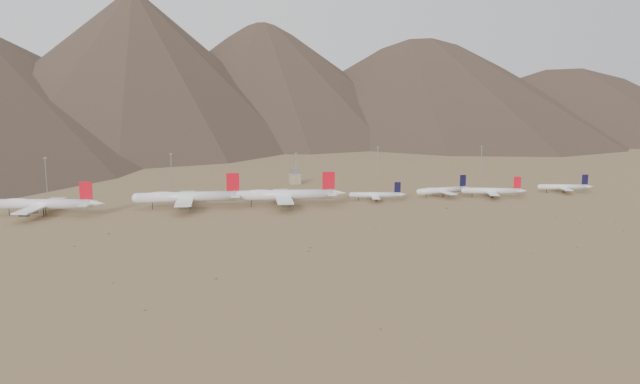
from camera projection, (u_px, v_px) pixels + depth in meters
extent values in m
plane|color=#96794D|center=(285.00, 215.00, 360.66)|extent=(3000.00, 3000.00, 0.00)
cylinder|color=white|center=(42.00, 204.00, 357.83)|extent=(55.48, 19.31, 5.76)
cone|color=white|center=(96.00, 203.00, 357.40)|extent=(11.01, 7.50, 5.19)
cube|color=white|center=(40.00, 206.00, 357.98)|extent=(21.23, 51.75, 0.72)
cube|color=white|center=(88.00, 203.00, 357.42)|extent=(9.64, 20.06, 0.35)
cube|color=red|center=(86.00, 190.00, 356.26)|extent=(7.16, 2.29, 10.22)
cylinder|color=black|center=(9.00, 212.00, 358.82)|extent=(0.37, 0.37, 3.90)
cylinder|color=black|center=(46.00, 212.00, 360.00)|extent=(0.46, 0.46, 3.90)
cylinder|color=black|center=(44.00, 213.00, 357.16)|extent=(0.46, 0.46, 3.90)
ellipsoid|color=white|center=(17.00, 201.00, 357.74)|extent=(18.36, 8.58, 3.46)
cylinder|color=slate|center=(48.00, 205.00, 368.30)|extent=(6.04, 3.89, 2.59)
cylinder|color=slate|center=(32.00, 211.00, 348.11)|extent=(6.04, 3.89, 2.59)
cylinder|color=slate|center=(55.00, 202.00, 377.38)|extent=(6.04, 3.89, 2.59)
cylinder|color=slate|center=(24.00, 215.00, 339.03)|extent=(6.04, 3.89, 2.59)
cylinder|color=white|center=(187.00, 197.00, 379.48)|extent=(60.20, 11.34, 6.19)
sphere|color=white|center=(137.00, 198.00, 375.05)|extent=(6.06, 6.06, 6.06)
cone|color=white|center=(243.00, 195.00, 384.37)|extent=(11.22, 6.48, 5.57)
cube|color=white|center=(186.00, 198.00, 379.45)|extent=(14.29, 55.52, 0.77)
cube|color=white|center=(235.00, 195.00, 383.63)|extent=(7.17, 21.25, 0.37)
cube|color=red|center=(233.00, 182.00, 382.19)|extent=(7.80, 1.23, 10.98)
cylinder|color=black|center=(153.00, 206.00, 377.21)|extent=(0.40, 0.40, 4.19)
cylinder|color=black|center=(190.00, 205.00, 382.00)|extent=(0.50, 0.50, 4.19)
cylinder|color=black|center=(190.00, 206.00, 378.97)|extent=(0.50, 0.50, 4.19)
ellipsoid|color=white|center=(161.00, 195.00, 376.91)|extent=(19.49, 6.28, 3.71)
cylinder|color=slate|center=(187.00, 198.00, 390.41)|extent=(6.21, 3.29, 2.78)
cylinder|color=slate|center=(184.00, 204.00, 368.98)|extent=(6.21, 3.29, 2.78)
cylinder|color=slate|center=(188.00, 195.00, 400.06)|extent=(6.21, 3.29, 2.78)
cylinder|color=slate|center=(183.00, 207.00, 359.33)|extent=(6.21, 3.29, 2.78)
cylinder|color=white|center=(285.00, 195.00, 387.26)|extent=(59.96, 13.16, 6.16)
sphere|color=white|center=(237.00, 196.00, 383.78)|extent=(6.04, 6.04, 6.04)
cone|color=white|center=(338.00, 193.00, 391.09)|extent=(11.32, 6.77, 5.55)
cube|color=white|center=(283.00, 196.00, 387.27)|extent=(15.93, 55.42, 0.77)
cube|color=white|center=(330.00, 193.00, 390.51)|extent=(7.78, 21.27, 0.37)
cube|color=red|center=(329.00, 180.00, 389.10)|extent=(7.77, 1.47, 10.94)
cylinder|color=black|center=(251.00, 204.00, 385.64)|extent=(0.40, 0.40, 4.18)
cylinder|color=black|center=(287.00, 202.00, 389.73)|extent=(0.50, 0.50, 4.18)
cylinder|color=black|center=(287.00, 203.00, 386.71)|extent=(0.50, 0.50, 4.18)
ellipsoid|color=white|center=(260.00, 193.00, 385.18)|extent=(19.50, 6.84, 3.70)
cylinder|color=slate|center=(282.00, 196.00, 398.23)|extent=(6.25, 3.46, 2.77)
cylinder|color=slate|center=(284.00, 202.00, 376.79)|extent=(6.25, 3.46, 2.77)
cylinder|color=slate|center=(281.00, 193.00, 407.88)|extent=(6.25, 3.46, 2.77)
cylinder|color=slate|center=(285.00, 205.00, 367.14)|extent=(6.25, 3.46, 2.77)
cylinder|color=white|center=(375.00, 195.00, 406.79)|extent=(31.25, 10.47, 3.40)
sphere|color=white|center=(351.00, 195.00, 406.70)|extent=(3.33, 3.33, 3.33)
cone|color=white|center=(402.00, 194.00, 406.85)|extent=(6.18, 4.27, 3.06)
cube|color=white|center=(374.00, 196.00, 406.87)|extent=(11.01, 27.26, 0.42)
cube|color=white|center=(398.00, 194.00, 406.82)|extent=(5.07, 10.57, 0.20)
cube|color=black|center=(398.00, 187.00, 406.07)|extent=(4.03, 1.23, 6.71)
cylinder|color=black|center=(359.00, 199.00, 407.18)|extent=(0.36, 0.36, 2.33)
cylinder|color=black|center=(376.00, 199.00, 408.09)|extent=(0.45, 0.45, 2.33)
cylinder|color=black|center=(376.00, 199.00, 406.41)|extent=(0.45, 0.45, 2.33)
cylinder|color=slate|center=(373.00, 195.00, 414.41)|extent=(3.40, 2.20, 1.53)
cylinder|color=slate|center=(375.00, 199.00, 399.58)|extent=(3.40, 2.20, 1.53)
cylinder|color=white|center=(442.00, 190.00, 421.82)|extent=(36.13, 9.38, 3.90)
sphere|color=white|center=(419.00, 192.00, 415.05)|extent=(3.83, 3.83, 3.83)
cone|color=white|center=(467.00, 188.00, 429.35)|extent=(6.94, 4.47, 3.51)
cube|color=white|center=(441.00, 191.00, 421.64)|extent=(10.42, 31.34, 0.49)
cube|color=white|center=(463.00, 188.00, 428.25)|extent=(5.00, 12.07, 0.23)
cube|color=black|center=(463.00, 180.00, 427.12)|extent=(4.67, 1.07, 7.71)
cylinder|color=black|center=(426.00, 196.00, 417.60)|extent=(0.41, 0.41, 2.67)
cylinder|color=black|center=(442.00, 195.00, 423.50)|extent=(0.51, 0.51, 2.67)
cylinder|color=black|center=(444.00, 195.00, 421.72)|extent=(0.51, 0.51, 2.67)
cylinder|color=slate|center=(434.00, 191.00, 429.67)|extent=(3.82, 2.29, 1.76)
cylinder|color=slate|center=(448.00, 194.00, 413.92)|extent=(3.82, 2.29, 1.76)
cylinder|color=white|center=(492.00, 191.00, 419.12)|extent=(35.83, 15.17, 3.96)
sphere|color=white|center=(464.00, 190.00, 420.59)|extent=(3.88, 3.88, 3.88)
cone|color=white|center=(523.00, 191.00, 417.43)|extent=(7.34, 5.43, 3.56)
cube|color=white|center=(490.00, 192.00, 419.27)|extent=(15.31, 31.48, 0.49)
cube|color=white|center=(518.00, 191.00, 417.65)|extent=(6.83, 12.29, 0.24)
cube|color=red|center=(517.00, 182.00, 416.83)|extent=(4.61, 1.82, 7.81)
cylinder|color=black|center=(472.00, 195.00, 420.68)|extent=(0.42, 0.42, 2.71)
cylinder|color=black|center=(492.00, 195.00, 420.57)|extent=(0.52, 0.52, 2.71)
cylinder|color=black|center=(493.00, 196.00, 418.62)|extent=(0.52, 0.52, 2.71)
cylinder|color=slate|center=(488.00, 191.00, 428.03)|extent=(4.02, 2.83, 1.78)
cylinder|color=slate|center=(493.00, 195.00, 410.83)|extent=(4.02, 2.83, 1.78)
cylinder|color=white|center=(563.00, 187.00, 439.76)|extent=(32.57, 11.40, 3.55)
sphere|color=white|center=(540.00, 187.00, 439.90)|extent=(3.48, 3.48, 3.48)
cone|color=white|center=(589.00, 186.00, 439.55)|extent=(6.48, 4.53, 3.19)
cube|color=white|center=(562.00, 188.00, 439.85)|extent=(11.89, 28.45, 0.44)
cube|color=white|center=(585.00, 186.00, 439.56)|extent=(5.44, 11.04, 0.21)
cube|color=black|center=(585.00, 179.00, 438.78)|extent=(4.20, 1.34, 7.00)
cylinder|color=black|center=(547.00, 191.00, 440.33)|extent=(0.37, 0.37, 2.43)
cylinder|color=black|center=(563.00, 191.00, 441.10)|extent=(0.47, 0.47, 2.43)
cylinder|color=black|center=(564.00, 191.00, 439.35)|extent=(0.47, 0.47, 2.43)
cylinder|color=slate|center=(558.00, 187.00, 447.73)|extent=(3.56, 2.34, 1.60)
cylinder|color=slate|center=(566.00, 191.00, 432.24)|extent=(3.56, 2.34, 1.60)
cube|color=tan|center=(295.00, 179.00, 482.14)|extent=(8.00, 8.00, 8.00)
cube|color=slate|center=(295.00, 171.00, 481.18)|extent=(6.00, 6.00, 4.00)
cylinder|color=gray|center=(46.00, 176.00, 432.49)|extent=(0.50, 0.50, 25.00)
cube|color=gray|center=(45.00, 158.00, 430.45)|extent=(2.00, 0.60, 0.80)
cylinder|color=gray|center=(171.00, 171.00, 461.71)|extent=(0.50, 0.50, 25.00)
cube|color=gray|center=(171.00, 154.00, 459.68)|extent=(2.00, 0.60, 0.80)
cylinder|color=gray|center=(296.00, 171.00, 464.00)|extent=(0.50, 0.50, 25.00)
cube|color=gray|center=(296.00, 153.00, 461.96)|extent=(2.00, 0.60, 0.80)
cylinder|color=gray|center=(378.00, 162.00, 517.40)|extent=(0.50, 0.50, 25.00)
cube|color=gray|center=(378.00, 147.00, 515.36)|extent=(2.00, 0.60, 0.80)
cylinder|color=gray|center=(481.00, 162.00, 522.38)|extent=(0.50, 0.50, 25.00)
cube|color=gray|center=(482.00, 147.00, 520.34)|extent=(2.00, 0.60, 0.80)
ellipsoid|color=olive|center=(144.00, 310.00, 203.40)|extent=(0.72, 0.72, 0.45)
ellipsoid|color=olive|center=(532.00, 253.00, 274.61)|extent=(0.56, 0.56, 0.44)
ellipsoid|color=olive|center=(376.00, 227.00, 327.27)|extent=(0.72, 0.72, 0.62)
ellipsoid|color=olive|center=(446.00, 208.00, 380.81)|extent=(1.08, 1.08, 0.92)
ellipsoid|color=olive|center=(616.00, 222.00, 341.34)|extent=(0.69, 0.69, 0.55)
ellipsoid|color=olive|center=(310.00, 247.00, 284.97)|extent=(1.00, 1.00, 0.53)
ellipsoid|color=olive|center=(557.00, 217.00, 353.54)|extent=(0.78, 0.78, 0.44)
ellipsoid|color=olive|center=(579.00, 223.00, 337.65)|extent=(0.71, 0.71, 0.58)
ellipsoid|color=olive|center=(380.00, 329.00, 187.27)|extent=(0.57, 0.57, 0.36)
ellipsoid|color=olive|center=(170.00, 222.00, 340.26)|extent=(0.59, 0.59, 0.52)
ellipsoid|color=olive|center=(216.00, 278.00, 237.44)|extent=(0.94, 0.94, 0.64)
ellipsoid|color=olive|center=(108.00, 233.00, 312.70)|extent=(1.10, 1.10, 0.61)
ellipsoid|color=olive|center=(542.00, 206.00, 389.09)|extent=(0.51, 0.51, 0.29)
ellipsoid|color=olive|center=(112.00, 282.00, 232.54)|extent=(0.64, 0.64, 0.43)
ellipsoid|color=olive|center=(623.00, 230.00, 320.26)|extent=(0.79, 0.79, 0.63)
ellipsoid|color=olive|center=(577.00, 247.00, 285.90)|extent=(0.75, 0.75, 0.47)
ellipsoid|color=olive|center=(308.00, 251.00, 278.29)|extent=(0.88, 0.88, 0.60)
ellipsoid|color=olive|center=(74.00, 246.00, 287.13)|extent=(0.82, 0.82, 0.72)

